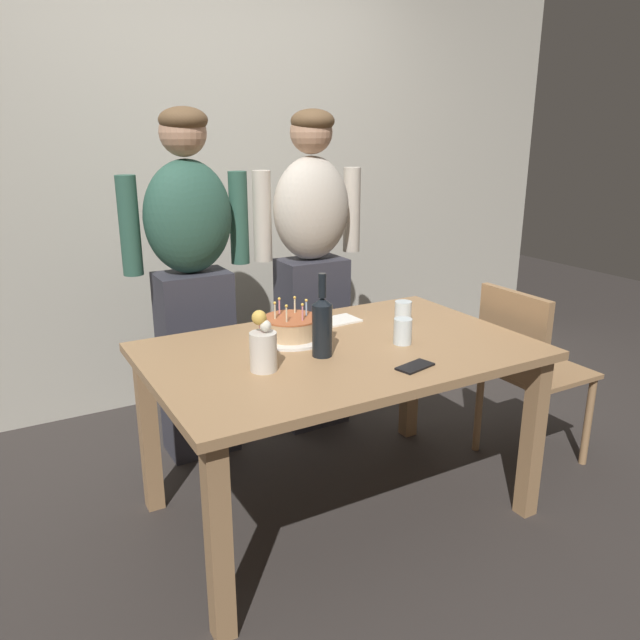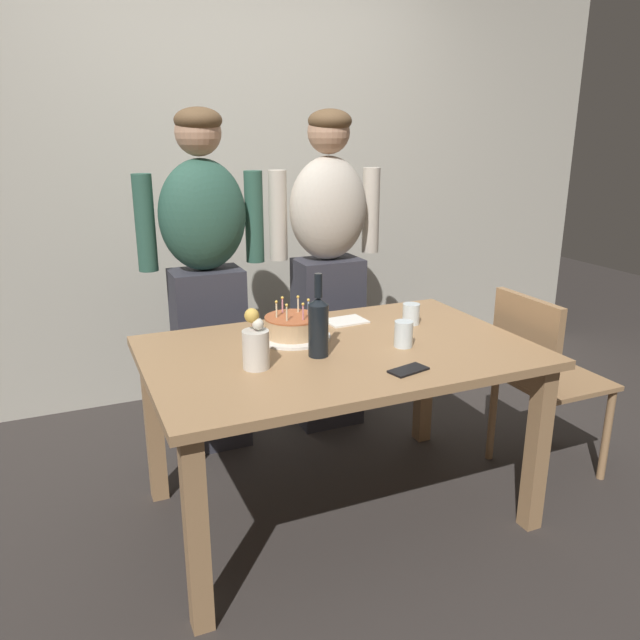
{
  "view_description": "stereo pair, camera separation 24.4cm",
  "coord_description": "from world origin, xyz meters",
  "px_view_note": "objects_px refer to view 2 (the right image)",
  "views": [
    {
      "loc": [
        -1.2,
        -1.96,
        1.56
      ],
      "look_at": [
        -0.05,
        0.07,
        0.84
      ],
      "focal_mm": 34.64,
      "sensor_mm": 36.0,
      "label": 1
    },
    {
      "loc": [
        -0.98,
        -2.07,
        1.56
      ],
      "look_at": [
        -0.05,
        0.07,
        0.84
      ],
      "focal_mm": 34.64,
      "sensor_mm": 36.0,
      "label": 2
    }
  ],
  "objects_px": {
    "wine_bottle": "(318,325)",
    "cell_phone": "(408,370)",
    "water_glass_far": "(411,314)",
    "person_woman_cardigan": "(328,268)",
    "dining_chair": "(539,371)",
    "napkin_stack": "(346,321)",
    "water_glass_near": "(403,334)",
    "flower_vase": "(256,344)",
    "birthday_cake": "(293,328)",
    "person_man_bearded": "(206,279)"
  },
  "relations": [
    {
      "from": "wine_bottle",
      "to": "cell_phone",
      "type": "distance_m",
      "value": 0.38
    },
    {
      "from": "water_glass_far",
      "to": "wine_bottle",
      "type": "relative_size",
      "value": 0.29
    },
    {
      "from": "cell_phone",
      "to": "person_woman_cardigan",
      "type": "distance_m",
      "value": 1.15
    },
    {
      "from": "cell_phone",
      "to": "dining_chair",
      "type": "distance_m",
      "value": 0.91
    },
    {
      "from": "water_glass_far",
      "to": "napkin_stack",
      "type": "distance_m",
      "value": 0.29
    },
    {
      "from": "water_glass_near",
      "to": "wine_bottle",
      "type": "xyz_separation_m",
      "value": [
        -0.35,
        0.04,
        0.07
      ]
    },
    {
      "from": "water_glass_near",
      "to": "person_woman_cardigan",
      "type": "distance_m",
      "value": 0.9
    },
    {
      "from": "water_glass_far",
      "to": "person_woman_cardigan",
      "type": "relative_size",
      "value": 0.06
    },
    {
      "from": "napkin_stack",
      "to": "flower_vase",
      "type": "xyz_separation_m",
      "value": [
        -0.54,
        -0.37,
        0.09
      ]
    },
    {
      "from": "napkin_stack",
      "to": "birthday_cake",
      "type": "bearing_deg",
      "value": -158.93
    },
    {
      "from": "napkin_stack",
      "to": "person_woman_cardigan",
      "type": "height_order",
      "value": "person_woman_cardigan"
    },
    {
      "from": "birthday_cake",
      "to": "person_man_bearded",
      "type": "bearing_deg",
      "value": 108.55
    },
    {
      "from": "person_man_bearded",
      "to": "water_glass_near",
      "type": "bearing_deg",
      "value": 122.7
    },
    {
      "from": "wine_bottle",
      "to": "person_woman_cardigan",
      "type": "bearing_deg",
      "value": 63.64
    },
    {
      "from": "cell_phone",
      "to": "person_man_bearded",
      "type": "distance_m",
      "value": 1.22
    },
    {
      "from": "cell_phone",
      "to": "dining_chair",
      "type": "height_order",
      "value": "dining_chair"
    },
    {
      "from": "cell_phone",
      "to": "flower_vase",
      "type": "distance_m",
      "value": 0.55
    },
    {
      "from": "water_glass_near",
      "to": "cell_phone",
      "type": "distance_m",
      "value": 0.27
    },
    {
      "from": "wine_bottle",
      "to": "cell_phone",
      "type": "height_order",
      "value": "wine_bottle"
    },
    {
      "from": "water_glass_far",
      "to": "flower_vase",
      "type": "distance_m",
      "value": 0.82
    },
    {
      "from": "birthday_cake",
      "to": "wine_bottle",
      "type": "relative_size",
      "value": 0.97
    },
    {
      "from": "birthday_cake",
      "to": "wine_bottle",
      "type": "height_order",
      "value": "wine_bottle"
    },
    {
      "from": "water_glass_far",
      "to": "napkin_stack",
      "type": "height_order",
      "value": "water_glass_far"
    },
    {
      "from": "birthday_cake",
      "to": "flower_vase",
      "type": "relative_size",
      "value": 1.4
    },
    {
      "from": "cell_phone",
      "to": "water_glass_near",
      "type": "bearing_deg",
      "value": 49.83
    },
    {
      "from": "flower_vase",
      "to": "person_woman_cardigan",
      "type": "height_order",
      "value": "person_woman_cardigan"
    },
    {
      "from": "water_glass_near",
      "to": "wine_bottle",
      "type": "bearing_deg",
      "value": 173.89
    },
    {
      "from": "water_glass_far",
      "to": "birthday_cake",
      "type": "bearing_deg",
      "value": 177.23
    },
    {
      "from": "flower_vase",
      "to": "person_man_bearded",
      "type": "relative_size",
      "value": 0.13
    },
    {
      "from": "birthday_cake",
      "to": "water_glass_near",
      "type": "xyz_separation_m",
      "value": [
        0.36,
        -0.27,
        0.01
      ]
    },
    {
      "from": "flower_vase",
      "to": "person_woman_cardigan",
      "type": "bearing_deg",
      "value": 52.36
    },
    {
      "from": "water_glass_far",
      "to": "cell_phone",
      "type": "height_order",
      "value": "water_glass_far"
    },
    {
      "from": "water_glass_near",
      "to": "flower_vase",
      "type": "relative_size",
      "value": 0.47
    },
    {
      "from": "birthday_cake",
      "to": "person_woman_cardigan",
      "type": "height_order",
      "value": "person_woman_cardigan"
    },
    {
      "from": "birthday_cake",
      "to": "water_glass_far",
      "type": "relative_size",
      "value": 3.38
    },
    {
      "from": "birthday_cake",
      "to": "person_woman_cardigan",
      "type": "relative_size",
      "value": 0.19
    },
    {
      "from": "wine_bottle",
      "to": "flower_vase",
      "type": "relative_size",
      "value": 1.44
    },
    {
      "from": "dining_chair",
      "to": "birthday_cake",
      "type": "bearing_deg",
      "value": 76.4
    },
    {
      "from": "birthday_cake",
      "to": "napkin_stack",
      "type": "height_order",
      "value": "birthday_cake"
    },
    {
      "from": "water_glass_near",
      "to": "person_man_bearded",
      "type": "xyz_separation_m",
      "value": [
        -0.57,
        0.89,
        0.08
      ]
    },
    {
      "from": "flower_vase",
      "to": "dining_chair",
      "type": "distance_m",
      "value": 1.37
    },
    {
      "from": "water_glass_far",
      "to": "cell_phone",
      "type": "xyz_separation_m",
      "value": [
        -0.3,
        -0.48,
        -0.04
      ]
    },
    {
      "from": "napkin_stack",
      "to": "wine_bottle",
      "type": "bearing_deg",
      "value": -129.2
    },
    {
      "from": "birthday_cake",
      "to": "person_man_bearded",
      "type": "height_order",
      "value": "person_man_bearded"
    },
    {
      "from": "birthday_cake",
      "to": "dining_chair",
      "type": "relative_size",
      "value": 0.36
    },
    {
      "from": "water_glass_far",
      "to": "dining_chair",
      "type": "height_order",
      "value": "dining_chair"
    },
    {
      "from": "birthday_cake",
      "to": "flower_vase",
      "type": "height_order",
      "value": "flower_vase"
    },
    {
      "from": "water_glass_far",
      "to": "person_woman_cardigan",
      "type": "bearing_deg",
      "value": 99.84
    },
    {
      "from": "water_glass_near",
      "to": "water_glass_far",
      "type": "distance_m",
      "value": 0.31
    },
    {
      "from": "water_glass_far",
      "to": "wine_bottle",
      "type": "xyz_separation_m",
      "value": [
        -0.53,
        -0.21,
        0.08
      ]
    }
  ]
}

